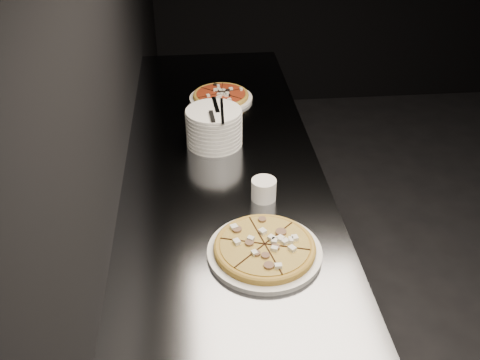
{
  "coord_description": "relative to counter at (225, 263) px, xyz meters",
  "views": [
    {
      "loc": [
        -2.23,
        -1.67,
        2.01
      ],
      "look_at": [
        -2.08,
        -0.13,
        0.96
      ],
      "focal_mm": 40.0,
      "sensor_mm": 36.0,
      "label": 1
    }
  ],
  "objects": [
    {
      "name": "wall_left",
      "position": [
        -0.37,
        0.0,
        0.94
      ],
      "size": [
        0.02,
        5.0,
        2.8
      ],
      "primitive_type": "cube",
      "color": "black",
      "rests_on": "floor"
    },
    {
      "name": "counter",
      "position": [
        0.0,
        0.0,
        0.0
      ],
      "size": [
        0.74,
        2.44,
        0.92
      ],
      "color": "slate",
      "rests_on": "floor"
    },
    {
      "name": "pizza_mushroom",
      "position": [
        0.09,
        -0.47,
        0.48
      ],
      "size": [
        0.38,
        0.38,
        0.04
      ],
      "rotation": [
        0.0,
        0.0,
        -0.29
      ],
      "color": "white",
      "rests_on": "counter"
    },
    {
      "name": "pizza_tomato",
      "position": [
        0.03,
        0.62,
        0.48
      ],
      "size": [
        0.34,
        0.34,
        0.03
      ],
      "rotation": [
        0.0,
        0.0,
        0.38
      ],
      "color": "white",
      "rests_on": "counter"
    },
    {
      "name": "plate_stack",
      "position": [
        -0.02,
        0.22,
        0.53
      ],
      "size": [
        0.22,
        0.22,
        0.15
      ],
      "color": "white",
      "rests_on": "counter"
    },
    {
      "name": "cutlery",
      "position": [
        -0.01,
        0.2,
        0.61
      ],
      "size": [
        0.09,
        0.24,
        0.01
      ],
      "rotation": [
        0.0,
        0.0,
        0.07
      ],
      "color": "#AEB1B5",
      "rests_on": "plate_stack"
    },
    {
      "name": "ramekin",
      "position": [
        0.13,
        -0.18,
        0.5
      ],
      "size": [
        0.09,
        0.09,
        0.08
      ],
      "color": "white",
      "rests_on": "counter"
    }
  ]
}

